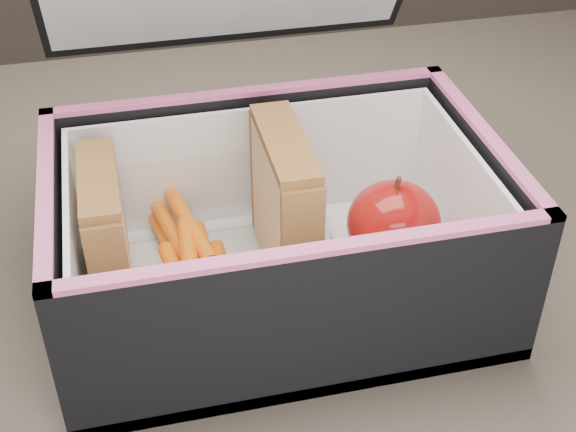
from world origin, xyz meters
name	(u,v)px	position (x,y,z in m)	size (l,w,h in m)	color
kitchen_table	(255,336)	(0.00, 0.00, 0.66)	(1.20, 0.80, 0.75)	brown
lunch_bag	(276,219)	(0.01, -0.04, 0.82)	(0.31, 0.31, 0.29)	black
plastic_tub	(200,245)	(-0.04, -0.04, 0.80)	(0.17, 0.12, 0.07)	white
sandwich_left	(107,237)	(-0.11, -0.04, 0.82)	(0.03, 0.09, 0.10)	#E5BD8C
sandwich_right	(285,206)	(0.02, -0.04, 0.82)	(0.03, 0.10, 0.11)	#E5BD8C
carrot_sticks	(191,263)	(-0.05, -0.04, 0.78)	(0.05, 0.16, 0.03)	orange
paper_napkin	(388,257)	(0.10, -0.05, 0.77)	(0.07, 0.07, 0.01)	white
red_apple	(394,224)	(0.10, -0.05, 0.80)	(0.08, 0.08, 0.07)	maroon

